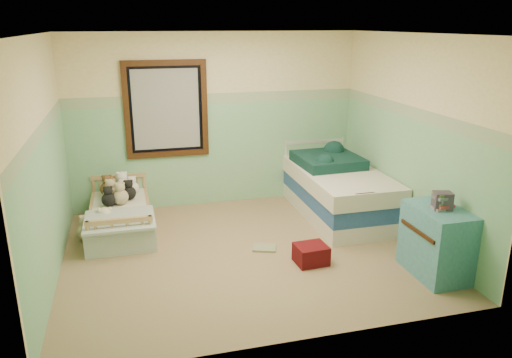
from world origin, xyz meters
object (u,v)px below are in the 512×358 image
object	(u,v)px
plush_floor_cream	(106,227)
dresser	(437,242)
plush_floor_tan	(87,232)
floor_book	(264,248)
twin_bed_frame	(337,207)
toddler_bed_frame	(121,223)
red_pillow	(311,254)

from	to	relation	value
plush_floor_cream	dresser	world-z (taller)	dresser
plush_floor_tan	floor_book	world-z (taller)	plush_floor_tan
plush_floor_cream	plush_floor_tan	xyz separation A→B (m)	(-0.24, -0.03, -0.02)
twin_bed_frame	dresser	size ratio (longest dim) A/B	2.63
plush_floor_tan	floor_book	size ratio (longest dim) A/B	0.82
toddler_bed_frame	floor_book	distance (m)	1.96
plush_floor_cream	dresser	xyz separation A→B (m)	(3.46, -1.91, 0.24)
red_pillow	dresser	bearing A→B (deg)	-25.84
red_pillow	twin_bed_frame	bearing A→B (deg)	55.58
plush_floor_cream	floor_book	world-z (taller)	plush_floor_cream
floor_book	toddler_bed_frame	bearing A→B (deg)	168.06
dresser	floor_book	size ratio (longest dim) A/B	2.72
dresser	red_pillow	size ratio (longest dim) A/B	2.17
plush_floor_tan	floor_book	bearing A→B (deg)	-21.34
dresser	red_pillow	distance (m)	1.36
toddler_bed_frame	twin_bed_frame	xyz separation A→B (m)	(2.97, -0.22, 0.01)
plush_floor_cream	red_pillow	size ratio (longest dim) A/B	0.78
plush_floor_cream	floor_book	bearing A→B (deg)	-24.53
plush_floor_cream	plush_floor_tan	size ratio (longest dim) A/B	1.19
toddler_bed_frame	red_pillow	distance (m)	2.58
dresser	toddler_bed_frame	bearing A→B (deg)	147.35
plush_floor_tan	floor_book	distance (m)	2.24
toddler_bed_frame	twin_bed_frame	size ratio (longest dim) A/B	0.77
dresser	red_pillow	xyz separation A→B (m)	(-1.20, 0.58, -0.27)
red_pillow	floor_book	xyz separation A→B (m)	(-0.41, 0.49, -0.10)
toddler_bed_frame	plush_floor_cream	bearing A→B (deg)	-133.46
twin_bed_frame	floor_book	world-z (taller)	twin_bed_frame
plush_floor_cream	red_pillow	xyz separation A→B (m)	(2.26, -1.33, -0.03)
plush_floor_cream	red_pillow	distance (m)	2.62
plush_floor_tan	red_pillow	size ratio (longest dim) A/B	0.66
plush_floor_cream	dresser	bearing A→B (deg)	-28.93
toddler_bed_frame	plush_floor_tan	world-z (taller)	plush_floor_tan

